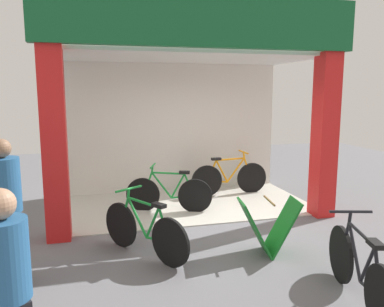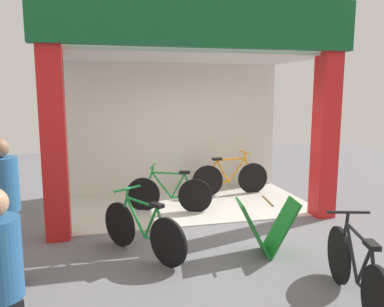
# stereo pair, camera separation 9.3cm
# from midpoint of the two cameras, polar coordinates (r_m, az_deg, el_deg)

# --- Properties ---
(ground_plane) EXTENTS (17.88, 17.88, 0.00)m
(ground_plane) POSITION_cam_midpoint_polar(r_m,az_deg,el_deg) (6.74, 1.00, -10.54)
(ground_plane) COLOR slate
(ground_plane) RESTS_ON ground
(shop_facade) EXTENTS (5.14, 2.85, 3.74)m
(shop_facade) POSITION_cam_midpoint_polar(r_m,az_deg,el_deg) (7.60, -1.62, 7.05)
(shop_facade) COLOR beige
(shop_facade) RESTS_ON ground
(bicycle_inside_0) EXTENTS (1.74, 0.48, 0.96)m
(bicycle_inside_0) POSITION_cam_midpoint_polar(r_m,az_deg,el_deg) (8.61, 5.18, -3.55)
(bicycle_inside_0) COLOR black
(bicycle_inside_0) RESTS_ON ground
(bicycle_inside_1) EXTENTS (1.56, 0.62, 0.90)m
(bicycle_inside_1) POSITION_cam_midpoint_polar(r_m,az_deg,el_deg) (7.40, -3.73, -5.83)
(bicycle_inside_1) COLOR black
(bicycle_inside_1) RESTS_ON ground
(bicycle_parked_0) EXTENTS (0.57, 1.68, 0.95)m
(bicycle_parked_0) POSITION_cam_midpoint_polar(r_m,az_deg,el_deg) (4.65, 22.71, -15.62)
(bicycle_parked_0) COLOR black
(bicycle_parked_0) RESTS_ON ground
(bicycle_parked_1) EXTENTS (0.97, 1.42, 0.92)m
(bicycle_parked_1) POSITION_cam_midpoint_polar(r_m,az_deg,el_deg) (5.52, -7.49, -11.10)
(bicycle_parked_1) COLOR black
(bicycle_parked_1) RESTS_ON ground
(sandwich_board_sign) EXTENTS (0.88, 0.59, 0.80)m
(sandwich_board_sign) POSITION_cam_midpoint_polar(r_m,az_deg,el_deg) (5.63, 10.63, -10.51)
(sandwich_board_sign) COLOR #197226
(sandwich_board_sign) RESTS_ON ground
(pedestrian_0) EXTENTS (0.46, 0.64, 1.65)m
(pedestrian_0) POSITION_cam_midpoint_polar(r_m,az_deg,el_deg) (3.15, -26.30, -18.80)
(pedestrian_0) COLOR black
(pedestrian_0) RESTS_ON ground
(pedestrian_1) EXTENTS (0.37, 0.58, 1.75)m
(pedestrian_1) POSITION_cam_midpoint_polar(r_m,az_deg,el_deg) (4.97, -26.06, -7.67)
(pedestrian_1) COLOR black
(pedestrian_1) RESTS_ON ground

